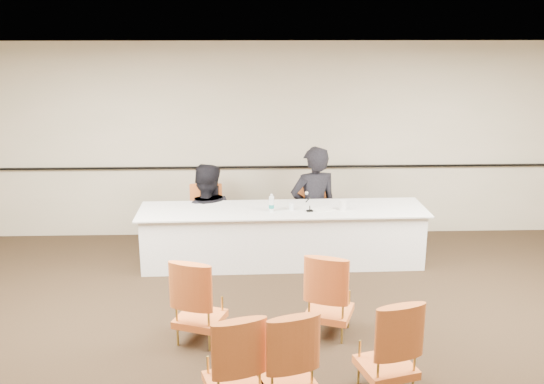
{
  "coord_description": "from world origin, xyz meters",
  "views": [
    {
      "loc": [
        -0.51,
        -5.16,
        3.28
      ],
      "look_at": [
        -0.24,
        2.6,
        1.08
      ],
      "focal_mm": 40.0,
      "sensor_mm": 36.0,
      "label": 1
    }
  ],
  "objects_px": {
    "panelist_main_chair": "(313,217)",
    "coffee_cup": "(343,205)",
    "panel_table": "(283,236)",
    "drinking_glass": "(291,206)",
    "aud_chair_back_right": "(387,345)",
    "microphone": "(310,203)",
    "water_bottle": "(272,203)",
    "panelist_main": "(314,212)",
    "aud_chair_back_left": "(233,360)",
    "panelist_second": "(206,225)",
    "aud_chair_front_mid": "(330,293)",
    "panelist_second_chair": "(206,219)",
    "aud_chair_front_left": "(199,299)",
    "aud_chair_back_mid": "(285,357)"
  },
  "relations": [
    {
      "from": "panelist_main_chair",
      "to": "coffee_cup",
      "type": "distance_m",
      "value": 0.85
    },
    {
      "from": "panel_table",
      "to": "drinking_glass",
      "type": "xyz_separation_m",
      "value": [
        0.12,
        -0.05,
        0.45
      ]
    },
    {
      "from": "drinking_glass",
      "to": "aud_chair_back_right",
      "type": "height_order",
      "value": "aud_chair_back_right"
    },
    {
      "from": "microphone",
      "to": "water_bottle",
      "type": "distance_m",
      "value": 0.52
    },
    {
      "from": "panelist_main",
      "to": "aud_chair_back_left",
      "type": "relative_size",
      "value": 2.08
    },
    {
      "from": "panelist_second",
      "to": "aud_chair_back_right",
      "type": "bearing_deg",
      "value": 118.47
    },
    {
      "from": "panelist_main",
      "to": "microphone",
      "type": "relative_size",
      "value": 7.88
    },
    {
      "from": "panelist_main",
      "to": "drinking_glass",
      "type": "bearing_deg",
      "value": 44.85
    },
    {
      "from": "water_bottle",
      "to": "aud_chair_front_mid",
      "type": "xyz_separation_m",
      "value": [
        0.56,
        -1.91,
        -0.44
      ]
    },
    {
      "from": "drinking_glass",
      "to": "aud_chair_back_left",
      "type": "bearing_deg",
      "value": -102.35
    },
    {
      "from": "panelist_second_chair",
      "to": "aud_chair_back_right",
      "type": "bearing_deg",
      "value": -63.88
    },
    {
      "from": "panelist_main",
      "to": "panelist_second",
      "type": "bearing_deg",
      "value": -13.9
    },
    {
      "from": "aud_chair_front_left",
      "to": "water_bottle",
      "type": "bearing_deg",
      "value": 87.61
    },
    {
      "from": "microphone",
      "to": "aud_chair_back_mid",
      "type": "bearing_deg",
      "value": -114.02
    },
    {
      "from": "panel_table",
      "to": "aud_chair_back_left",
      "type": "relative_size",
      "value": 4.15
    },
    {
      "from": "panelist_second",
      "to": "microphone",
      "type": "bearing_deg",
      "value": 156.0
    },
    {
      "from": "panelist_second_chair",
      "to": "aud_chair_front_left",
      "type": "relative_size",
      "value": 1.0
    },
    {
      "from": "panel_table",
      "to": "panelist_main",
      "type": "xyz_separation_m",
      "value": [
        0.49,
        0.59,
        0.16
      ]
    },
    {
      "from": "water_bottle",
      "to": "aud_chair_back_left",
      "type": "distance_m",
      "value": 3.28
    },
    {
      "from": "panelist_main_chair",
      "to": "aud_chair_back_left",
      "type": "xyz_separation_m",
      "value": [
        -1.09,
        -3.91,
        0.0
      ]
    },
    {
      "from": "drinking_glass",
      "to": "panelist_main_chair",
      "type": "bearing_deg",
      "value": 59.85
    },
    {
      "from": "coffee_cup",
      "to": "drinking_glass",
      "type": "bearing_deg",
      "value": 176.66
    },
    {
      "from": "panelist_second",
      "to": "microphone",
      "type": "distance_m",
      "value": 1.7
    },
    {
      "from": "aud_chair_back_left",
      "to": "panelist_second",
      "type": "bearing_deg",
      "value": 79.57
    },
    {
      "from": "aud_chair_front_mid",
      "to": "aud_chair_back_left",
      "type": "height_order",
      "value": "same"
    },
    {
      "from": "aud_chair_back_left",
      "to": "panelist_second_chair",
      "type": "bearing_deg",
      "value": 79.57
    },
    {
      "from": "panelist_main",
      "to": "aud_chair_back_right",
      "type": "bearing_deg",
      "value": 79.51
    },
    {
      "from": "microphone",
      "to": "panelist_main",
      "type": "bearing_deg",
      "value": 64.9
    },
    {
      "from": "panel_table",
      "to": "aud_chair_back_mid",
      "type": "distance_m",
      "value": 3.28
    },
    {
      "from": "water_bottle",
      "to": "aud_chair_back_right",
      "type": "height_order",
      "value": "water_bottle"
    },
    {
      "from": "aud_chair_back_right",
      "to": "panelist_main_chair",
      "type": "bearing_deg",
      "value": 78.43
    },
    {
      "from": "water_bottle",
      "to": "aud_chair_back_mid",
      "type": "xyz_separation_m",
      "value": [
        0.01,
        -3.17,
        -0.44
      ]
    },
    {
      "from": "panel_table",
      "to": "microphone",
      "type": "distance_m",
      "value": 0.65
    },
    {
      "from": "panelist_second_chair",
      "to": "water_bottle",
      "type": "xyz_separation_m",
      "value": [
        0.94,
        -0.66,
        0.44
      ]
    },
    {
      "from": "microphone",
      "to": "aud_chair_front_left",
      "type": "height_order",
      "value": "microphone"
    },
    {
      "from": "aud_chair_back_mid",
      "to": "drinking_glass",
      "type": "bearing_deg",
      "value": 68.13
    },
    {
      "from": "panelist_second_chair",
      "to": "water_bottle",
      "type": "bearing_deg",
      "value": -36.04
    },
    {
      "from": "panel_table",
      "to": "panelist_main_chair",
      "type": "height_order",
      "value": "panelist_main_chair"
    },
    {
      "from": "panel_table",
      "to": "panelist_main",
      "type": "height_order",
      "value": "panelist_main"
    },
    {
      "from": "panelist_second",
      "to": "aud_chair_front_left",
      "type": "bearing_deg",
      "value": 93.81
    },
    {
      "from": "panelist_second",
      "to": "aud_chair_front_mid",
      "type": "distance_m",
      "value": 2.98
    },
    {
      "from": "drinking_glass",
      "to": "aud_chair_front_left",
      "type": "distance_m",
      "value": 2.36
    },
    {
      "from": "aud_chair_front_mid",
      "to": "water_bottle",
      "type": "bearing_deg",
      "value": 126.29
    },
    {
      "from": "panelist_second",
      "to": "water_bottle",
      "type": "bearing_deg",
      "value": 146.31
    },
    {
      "from": "coffee_cup",
      "to": "aud_chair_back_right",
      "type": "bearing_deg",
      "value": -90.62
    },
    {
      "from": "coffee_cup",
      "to": "aud_chair_front_mid",
      "type": "distance_m",
      "value": 2.0
    },
    {
      "from": "panelist_second_chair",
      "to": "microphone",
      "type": "relative_size",
      "value": 3.8
    },
    {
      "from": "panelist_main_chair",
      "to": "microphone",
      "type": "relative_size",
      "value": 3.8
    },
    {
      "from": "microphone",
      "to": "aud_chair_front_left",
      "type": "relative_size",
      "value": 0.26
    },
    {
      "from": "panelist_main",
      "to": "aud_chair_front_mid",
      "type": "xyz_separation_m",
      "value": [
        -0.09,
        -2.6,
        -0.08
      ]
    }
  ]
}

